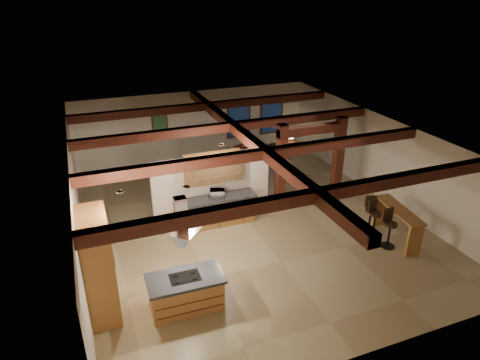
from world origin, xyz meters
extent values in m
plane|color=tan|center=(0.00, 0.00, 0.00)|extent=(12.00, 12.00, 0.00)
plane|color=silver|center=(0.00, 6.00, 1.45)|extent=(10.00, 0.00, 10.00)
plane|color=silver|center=(0.00, -6.00, 1.45)|extent=(10.00, 0.00, 10.00)
plane|color=silver|center=(-5.00, 0.00, 1.45)|extent=(0.00, 12.00, 12.00)
plane|color=silver|center=(5.00, 0.00, 1.45)|extent=(0.00, 12.00, 12.00)
plane|color=#341C10|center=(0.00, 0.00, 2.90)|extent=(12.00, 12.00, 0.00)
cube|color=#3F150F|center=(0.00, -4.00, 2.76)|extent=(10.00, 0.25, 0.28)
cube|color=#3F150F|center=(0.00, -1.30, 2.76)|extent=(10.00, 0.25, 0.28)
cube|color=#3F150F|center=(0.00, 1.30, 2.76)|extent=(10.00, 0.25, 0.28)
cube|color=#3F150F|center=(0.00, 4.00, 2.76)|extent=(10.00, 0.25, 0.28)
cube|color=#3F150F|center=(0.00, 0.00, 2.76)|extent=(0.28, 12.00, 0.28)
cube|color=#3F150F|center=(1.40, 0.50, 1.45)|extent=(0.30, 0.30, 2.90)
cube|color=#3F150F|center=(3.60, 0.50, 1.45)|extent=(0.30, 0.30, 2.90)
cube|color=#3F150F|center=(2.50, 0.50, 2.60)|extent=(2.50, 0.28, 0.28)
cube|color=silver|center=(-1.00, 0.50, 1.10)|extent=(3.80, 0.18, 2.20)
cube|color=#A85E36|center=(-4.67, -2.60, 1.20)|extent=(0.64, 1.60, 2.40)
cube|color=silver|center=(-4.37, -2.60, 1.15)|extent=(0.06, 0.62, 0.95)
cube|color=black|center=(-4.33, -2.60, 1.35)|extent=(0.01, 0.50, 0.28)
cube|color=#A85E36|center=(-1.00, 0.11, 0.43)|extent=(2.40, 0.60, 0.86)
cube|color=black|center=(-1.00, 0.11, 0.90)|extent=(2.50, 0.66, 0.08)
cube|color=#A85E36|center=(-1.00, 0.32, 1.85)|extent=(1.80, 0.34, 0.95)
cube|color=silver|center=(-1.00, 0.14, 1.85)|extent=(1.74, 0.02, 0.90)
pyramid|color=silver|center=(-2.87, -3.30, 1.73)|extent=(1.10, 1.10, 0.45)
cube|color=silver|center=(-2.87, -3.30, 2.54)|extent=(0.26, 0.22, 0.73)
cube|color=#3F150F|center=(2.00, 5.94, 1.50)|extent=(1.10, 0.05, 1.70)
cube|color=black|center=(2.00, 5.91, 1.50)|extent=(0.95, 0.02, 1.55)
cube|color=#3F150F|center=(3.60, 5.94, 1.50)|extent=(1.10, 0.05, 1.70)
cube|color=black|center=(3.60, 5.91, 1.50)|extent=(0.95, 0.02, 1.55)
cube|color=#3F150F|center=(-1.50, 5.94, 1.70)|extent=(0.65, 0.04, 0.85)
cube|color=#265835|center=(-1.50, 5.92, 1.70)|extent=(0.55, 0.01, 0.75)
cylinder|color=silver|center=(-2.60, -2.80, 2.87)|extent=(0.16, 0.16, 0.03)
cylinder|color=silver|center=(-1.00, -0.50, 2.87)|extent=(0.16, 0.16, 0.03)
cylinder|color=silver|center=(-4.00, -2.50, 2.87)|extent=(0.16, 0.16, 0.03)
cube|color=#A85E36|center=(-2.87, -3.30, 0.39)|extent=(1.67, 0.86, 0.79)
cube|color=black|center=(-2.87, -3.30, 0.82)|extent=(1.78, 0.98, 0.07)
cube|color=black|center=(-2.87, -3.30, 0.86)|extent=(0.70, 0.47, 0.02)
imported|color=#3D190F|center=(0.62, 2.98, 0.34)|extent=(2.12, 1.53, 0.67)
imported|color=black|center=(2.99, 5.03, 0.28)|extent=(2.01, 0.95, 0.57)
imported|color=#AFAFB4|center=(-0.95, 0.11, 1.06)|extent=(0.52, 0.43, 0.25)
cube|color=#A85E36|center=(3.68, -2.67, 0.99)|extent=(0.74, 1.98, 0.06)
cube|color=#A85E36|center=(3.56, -3.53, 0.48)|extent=(0.44, 0.16, 0.97)
cube|color=#A85E36|center=(3.80, -1.80, 0.48)|extent=(0.44, 0.16, 0.97)
cube|color=#3F150F|center=(4.12, 4.98, 0.25)|extent=(0.43, 0.43, 0.51)
cylinder|color=black|center=(4.12, 4.98, 0.58)|extent=(0.06, 0.06, 0.16)
cone|color=#FFDF99|center=(4.12, 4.98, 0.74)|extent=(0.28, 0.28, 0.18)
cylinder|color=black|center=(3.21, -2.91, 0.73)|extent=(0.37, 0.37, 0.07)
cube|color=black|center=(3.21, -2.74, 0.97)|extent=(0.35, 0.04, 0.41)
cylinder|color=black|center=(3.21, -2.91, 0.37)|extent=(0.06, 0.06, 0.71)
cylinder|color=black|center=(3.21, -2.91, 0.02)|extent=(0.41, 0.41, 0.03)
cylinder|color=black|center=(3.25, -1.98, 0.70)|extent=(0.35, 0.35, 0.07)
cube|color=black|center=(3.31, -1.83, 0.92)|extent=(0.32, 0.17, 0.39)
cylinder|color=black|center=(3.25, -1.98, 0.35)|extent=(0.06, 0.06, 0.68)
cylinder|color=black|center=(3.25, -1.98, 0.02)|extent=(0.39, 0.39, 0.03)
cylinder|color=black|center=(3.24, -2.21, 0.69)|extent=(0.34, 0.34, 0.07)
cube|color=black|center=(3.22, -2.05, 0.91)|extent=(0.33, 0.09, 0.38)
cylinder|color=black|center=(3.24, -2.21, 0.34)|extent=(0.06, 0.06, 0.67)
cylinder|color=black|center=(3.24, -2.21, 0.02)|extent=(0.38, 0.38, 0.03)
cube|color=#3F150F|center=(0.22, 2.09, 0.44)|extent=(0.53, 0.53, 0.06)
cube|color=#3F150F|center=(0.15, 2.28, 0.81)|extent=(0.40, 0.19, 0.74)
cylinder|color=#3F150F|center=(0.12, 1.87, 0.21)|extent=(0.05, 0.05, 0.41)
cylinder|color=#3F150F|center=(0.43, 1.99, 0.21)|extent=(0.05, 0.05, 0.41)
cylinder|color=#3F150F|center=(0.00, 2.19, 0.21)|extent=(0.05, 0.05, 0.41)
cylinder|color=#3F150F|center=(0.32, 2.31, 0.21)|extent=(0.05, 0.05, 0.41)
cube|color=#3F150F|center=(-0.27, 3.38, 0.44)|extent=(0.53, 0.53, 0.06)
cube|color=#3F150F|center=(-0.19, 3.19, 0.81)|extent=(0.40, 0.19, 0.74)
cylinder|color=#3F150F|center=(-0.17, 3.59, 0.21)|extent=(0.05, 0.05, 0.41)
cylinder|color=#3F150F|center=(-0.48, 3.48, 0.21)|extent=(0.05, 0.05, 0.41)
cylinder|color=#3F150F|center=(-0.05, 3.28, 0.21)|extent=(0.05, 0.05, 0.41)
cylinder|color=#3F150F|center=(-0.36, 3.16, 0.21)|extent=(0.05, 0.05, 0.41)
cube|color=#3F150F|center=(0.86, 2.33, 0.44)|extent=(0.53, 0.53, 0.06)
cube|color=#3F150F|center=(0.79, 2.53, 0.81)|extent=(0.40, 0.19, 0.74)
cylinder|color=#3F150F|center=(0.77, 2.12, 0.21)|extent=(0.05, 0.05, 0.41)
cylinder|color=#3F150F|center=(1.08, 2.24, 0.21)|extent=(0.05, 0.05, 0.41)
cylinder|color=#3F150F|center=(0.65, 2.43, 0.21)|extent=(0.05, 0.05, 0.41)
cylinder|color=#3F150F|center=(0.96, 2.55, 0.21)|extent=(0.05, 0.05, 0.41)
cube|color=#3F150F|center=(0.38, 3.62, 0.44)|extent=(0.53, 0.53, 0.06)
cube|color=#3F150F|center=(0.45, 3.43, 0.81)|extent=(0.40, 0.19, 0.74)
cylinder|color=#3F150F|center=(0.48, 3.84, 0.21)|extent=(0.05, 0.05, 0.41)
cylinder|color=#3F150F|center=(0.16, 3.72, 0.21)|extent=(0.05, 0.05, 0.41)
cylinder|color=#3F150F|center=(0.59, 3.52, 0.21)|extent=(0.05, 0.05, 0.41)
cylinder|color=#3F150F|center=(0.28, 3.41, 0.21)|extent=(0.05, 0.05, 0.41)
cube|color=#3F150F|center=(1.51, 2.58, 0.44)|extent=(0.53, 0.53, 0.06)
cube|color=#3F150F|center=(1.44, 2.77, 0.81)|extent=(0.40, 0.19, 0.74)
cylinder|color=#3F150F|center=(1.41, 2.36, 0.21)|extent=(0.05, 0.05, 0.41)
cylinder|color=#3F150F|center=(1.72, 2.48, 0.21)|extent=(0.05, 0.05, 0.41)
cylinder|color=#3F150F|center=(1.29, 2.67, 0.21)|extent=(0.05, 0.05, 0.41)
cylinder|color=#3F150F|center=(1.61, 2.79, 0.21)|extent=(0.05, 0.05, 0.41)
cube|color=#3F150F|center=(1.02, 3.86, 0.44)|extent=(0.53, 0.53, 0.06)
cube|color=#3F150F|center=(1.10, 3.67, 0.81)|extent=(0.40, 0.19, 0.74)
cylinder|color=#3F150F|center=(1.12, 4.08, 0.21)|extent=(0.05, 0.05, 0.41)
cylinder|color=#3F150F|center=(0.81, 3.96, 0.21)|extent=(0.05, 0.05, 0.41)
cylinder|color=#3F150F|center=(1.24, 3.77, 0.21)|extent=(0.05, 0.05, 0.41)
cylinder|color=#3F150F|center=(0.92, 3.65, 0.21)|extent=(0.05, 0.05, 0.41)
camera|label=1|loc=(-4.57, -11.13, 6.94)|focal=32.00mm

